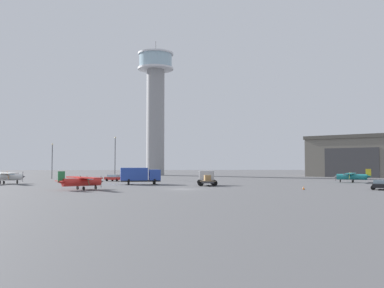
% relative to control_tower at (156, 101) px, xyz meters
% --- Properties ---
extents(ground_plane, '(400.00, 400.00, 0.00)m').
position_rel_control_tower_xyz_m(ground_plane, '(6.47, -77.73, -24.32)').
color(ground_plane, '#545456').
extents(control_tower, '(11.58, 11.58, 43.91)m').
position_rel_control_tower_xyz_m(control_tower, '(0.00, 0.00, 0.00)').
color(control_tower, gray).
rests_on(control_tower, ground_plane).
extents(hangar, '(34.93, 34.58, 11.65)m').
position_rel_control_tower_xyz_m(hangar, '(60.81, -18.10, -18.48)').
color(hangar, '#6B665B').
rests_on(hangar, ground_plane).
extents(airplane_red, '(6.89, 7.91, 2.63)m').
position_rel_control_tower_xyz_m(airplane_red, '(-7.92, -78.82, -23.09)').
color(airplane_red, red).
rests_on(airplane_red, ground_plane).
extents(airplane_teal, '(6.81, 8.48, 2.67)m').
position_rel_control_tower_xyz_m(airplane_teal, '(40.12, -57.50, -23.08)').
color(airplane_teal, teal).
rests_on(airplane_teal, ground_plane).
extents(airplane_white, '(8.03, 9.20, 3.07)m').
position_rel_control_tower_xyz_m(airplane_white, '(-25.70, -60.11, -22.89)').
color(airplane_white, white).
rests_on(airplane_white, ground_plane).
extents(truck_flatbed_silver, '(3.41, 5.91, 2.44)m').
position_rel_control_tower_xyz_m(truck_flatbed_silver, '(10.74, -67.04, -23.13)').
color(truck_flatbed_silver, '#38383D').
rests_on(truck_flatbed_silver, ground_plane).
extents(truck_box_blue, '(7.23, 3.89, 2.95)m').
position_rel_control_tower_xyz_m(truck_box_blue, '(-0.86, -63.07, -22.65)').
color(truck_box_blue, '#38383D').
rests_on(truck_box_blue, ground_plane).
extents(car_black, '(3.47, 4.42, 1.37)m').
position_rel_control_tower_xyz_m(car_black, '(34.02, -80.50, -23.58)').
color(car_black, black).
rests_on(car_black, ground_plane).
extents(car_red, '(4.52, 3.91, 1.37)m').
position_rel_control_tower_xyz_m(car_red, '(-7.07, -48.49, -23.58)').
color(car_red, red).
rests_on(car_red, ground_plane).
extents(light_post_west, '(0.44, 0.44, 8.69)m').
position_rel_control_tower_xyz_m(light_post_west, '(-24.19, -32.80, -19.15)').
color(light_post_west, '#38383D').
rests_on(light_post_west, ground_plane).
extents(light_post_east, '(0.44, 0.44, 10.19)m').
position_rel_control_tower_xyz_m(light_post_east, '(-8.48, -36.32, -18.37)').
color(light_post_east, '#38383D').
rests_on(light_post_east, ground_plane).
extents(traffic_cone_near_left, '(0.36, 0.36, 0.54)m').
position_rel_control_tower_xyz_m(traffic_cone_near_left, '(23.26, -79.98, -24.06)').
color(traffic_cone_near_left, black).
rests_on(traffic_cone_near_left, ground_plane).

